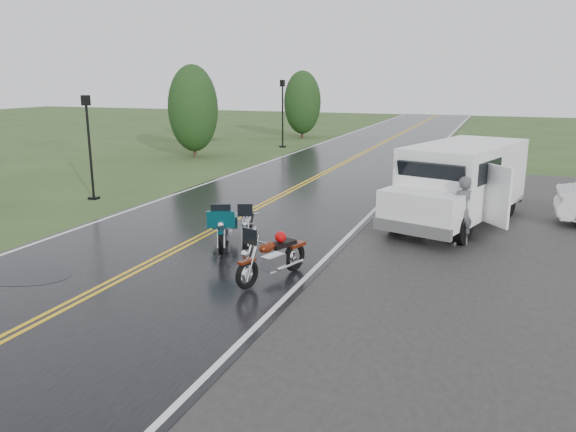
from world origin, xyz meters
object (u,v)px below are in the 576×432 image
object	(u,v)px
lamp_post_near_left	(90,148)
motorcycle_silver	(245,232)
motorcycle_red	(247,263)
person_at_van	(461,212)
van_white	(398,191)
lamp_post_far_left	(283,114)
motorcycle_teal	(221,233)

from	to	relation	value
lamp_post_near_left	motorcycle_silver	bearing A→B (deg)	-26.99
motorcycle_red	person_at_van	xyz separation A→B (m)	(3.85, 4.94, 0.29)
van_white	lamp_post_near_left	world-z (taller)	lamp_post_near_left
van_white	lamp_post_near_left	distance (m)	11.22
van_white	lamp_post_far_left	world-z (taller)	lamp_post_far_left
van_white	person_at_van	bearing A→B (deg)	-3.51
motorcycle_silver	lamp_post_far_left	size ratio (longest dim) A/B	0.48
van_white	person_at_van	xyz separation A→B (m)	(1.79, -0.67, -0.31)
motorcycle_silver	van_white	distance (m)	4.66
motorcycle_red	motorcycle_silver	world-z (taller)	motorcycle_red
motorcycle_teal	van_white	xyz separation A→B (m)	(3.61, 3.75, 0.60)
lamp_post_near_left	lamp_post_far_left	world-z (taller)	lamp_post_far_left
van_white	lamp_post_far_left	bearing A→B (deg)	137.39
motorcycle_teal	van_white	size ratio (longest dim) A/B	0.34
motorcycle_teal	motorcycle_silver	world-z (taller)	motorcycle_teal
person_at_van	lamp_post_near_left	size ratio (longest dim) A/B	0.49
motorcycle_silver	lamp_post_far_left	xyz separation A→B (m)	(-7.38, 21.35, 1.52)
motorcycle_silver	van_white	world-z (taller)	van_white
motorcycle_red	motorcycle_silver	bearing A→B (deg)	134.96
motorcycle_red	lamp_post_near_left	world-z (taller)	lamp_post_near_left
motorcycle_teal	lamp_post_far_left	bearing A→B (deg)	84.02
motorcycle_red	van_white	distance (m)	6.01
motorcycle_teal	motorcycle_silver	bearing A→B (deg)	14.88
lamp_post_near_left	lamp_post_far_left	size ratio (longest dim) A/B	0.89
lamp_post_far_left	person_at_van	bearing A→B (deg)	-56.56
motorcycle_teal	van_white	world-z (taller)	van_white
person_at_van	lamp_post_far_left	size ratio (longest dim) A/B	0.43
van_white	lamp_post_far_left	distance (m)	20.84
motorcycle_silver	lamp_post_near_left	xyz separation A→B (m)	(-8.04, 4.09, 1.28)
motorcycle_red	motorcycle_teal	bearing A→B (deg)	149.01
motorcycle_red	person_at_van	bearing A→B (deg)	71.09
motorcycle_teal	lamp_post_near_left	distance (m)	8.87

